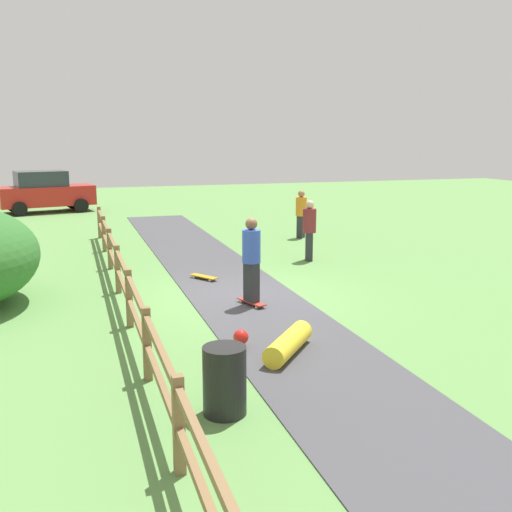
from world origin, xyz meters
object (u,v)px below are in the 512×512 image
Objects in this scene: trash_bin at (225,380)px; bystander_maroon at (309,227)px; parked_car_red at (45,192)px; skateboard_loose at (204,277)px; bystander_orange at (301,212)px; skater_fallen at (284,343)px; skater_riding at (251,257)px.

bystander_maroon is (4.70, 8.53, 0.50)m from trash_bin.
parked_car_red is at bearing 97.15° from trash_bin.
parked_car_red is at bearing 105.13° from skateboard_loose.
bystander_orange is 0.37× the size of parked_car_red.
trash_bin is 2.27m from skater_fallen.
skater_fallen reaches higher than skateboard_loose.
skater_riding is at bearing 83.55° from skater_fallen.
skater_riding is 3.01m from skater_fallen.
skater_riding is 1.11× the size of bystander_orange.
skater_riding is 8.62m from bystander_orange.
bystander_maroon is at bearing 53.34° from skater_riding.
skater_riding reaches higher than trash_bin.
bystander_orange is at bearing 71.72° from bystander_maroon.
bystander_orange reaches higher than skater_fallen.
trash_bin reaches higher than skateboard_loose.
parked_car_red is (-7.50, 13.79, 0.00)m from bystander_maroon.
bystander_maroon is 1.04× the size of bystander_orange.
parked_car_red is at bearing 118.53° from bystander_maroon.
skater_riding reaches higher than bystander_maroon.
skater_fallen is 11.36m from bystander_orange.
parked_car_red is (-4.11, 15.21, 0.87)m from skateboard_loose.
parked_car_red is (-2.80, 22.32, 0.51)m from trash_bin.
bystander_maroon reaches higher than skater_fallen.
bystander_orange is (1.20, 3.63, -0.05)m from bystander_maroon.
skater_riding reaches higher than skateboard_loose.
skater_riding is 4.90m from bystander_maroon.
bystander_maroon is 3.82m from bystander_orange.
skateboard_loose is at bearing 91.41° from skater_fallen.
skater_riding is at bearing -79.73° from skateboard_loose.
parked_car_red reaches higher than bystander_maroon.
bystander_maroon is (3.25, 6.80, 0.75)m from skater_fallen.
skater_riding is 1.34× the size of skater_fallen.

